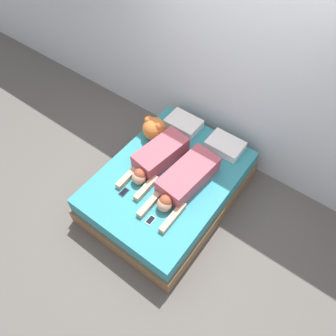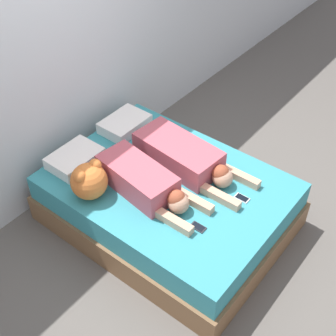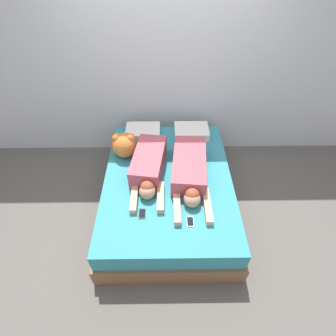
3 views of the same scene
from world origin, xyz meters
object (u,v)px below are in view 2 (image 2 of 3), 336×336
(pillow_head_left, at_px, (75,158))
(cell_phone_left, at_px, (198,227))
(person_left, at_px, (145,182))
(cell_phone_right, at_px, (242,198))
(pillow_head_right, at_px, (125,124))
(plush_toy, at_px, (89,180))
(person_right, at_px, (185,157))
(bed, at_px, (168,202))

(pillow_head_left, distance_m, cell_phone_left, 1.30)
(person_left, distance_m, cell_phone_right, 0.81)
(cell_phone_right, bearing_deg, cell_phone_left, 168.14)
(pillow_head_right, xyz_separation_m, cell_phone_right, (-0.12, -1.40, -0.05))
(person_left, height_order, plush_toy, plush_toy)
(pillow_head_right, distance_m, cell_phone_left, 1.43)
(cell_phone_right, bearing_deg, pillow_head_right, 85.27)
(pillow_head_right, bearing_deg, person_right, -96.17)
(bed, xyz_separation_m, person_left, (-0.22, 0.07, 0.37))
(cell_phone_left, bearing_deg, bed, 62.14)
(pillow_head_right, bearing_deg, cell_phone_left, -114.62)
(cell_phone_right, bearing_deg, plush_toy, 126.16)
(bed, relative_size, pillow_head_right, 4.47)
(person_left, height_order, cell_phone_right, person_left)
(pillow_head_right, distance_m, person_left, 0.91)
(pillow_head_right, height_order, person_left, person_left)
(pillow_head_left, bearing_deg, plush_toy, -116.67)
(bed, relative_size, person_right, 1.77)
(person_right, xyz_separation_m, cell_phone_right, (-0.03, -0.61, -0.10))
(person_right, distance_m, cell_phone_left, 0.73)
(cell_phone_right, bearing_deg, pillow_head_left, 111.06)
(pillow_head_right, distance_m, person_right, 0.80)
(bed, distance_m, pillow_head_left, 0.91)
(pillow_head_right, bearing_deg, person_left, -127.16)
(bed, distance_m, plush_toy, 0.78)
(bed, height_order, pillow_head_left, pillow_head_left)
(bed, bearing_deg, cell_phone_left, -117.86)
(plush_toy, bearing_deg, person_right, -27.52)
(pillow_head_left, distance_m, person_left, 0.73)
(cell_phone_right, distance_m, plush_toy, 1.26)
(pillow_head_left, distance_m, plush_toy, 0.45)
(person_right, distance_m, cell_phone_right, 0.62)
(cell_phone_left, height_order, cell_phone_right, same)
(bed, bearing_deg, person_left, 162.86)
(person_right, xyz_separation_m, cell_phone_left, (-0.51, -0.51, -0.10))
(pillow_head_right, xyz_separation_m, person_left, (-0.55, -0.72, 0.05))
(pillow_head_left, relative_size, person_left, 0.44)
(bed, relative_size, cell_phone_left, 16.70)
(cell_phone_right, relative_size, plush_toy, 0.38)
(bed, relative_size, plush_toy, 6.32)
(plush_toy, bearing_deg, pillow_head_left, 63.33)
(pillow_head_right, relative_size, plush_toy, 1.41)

